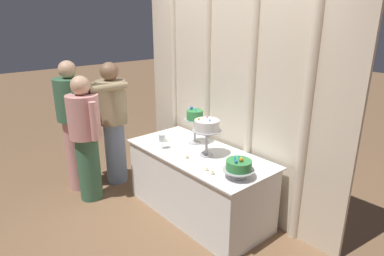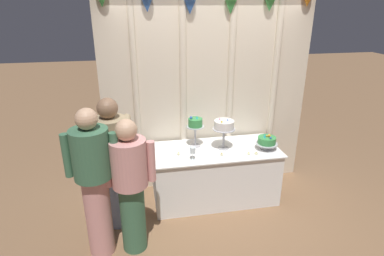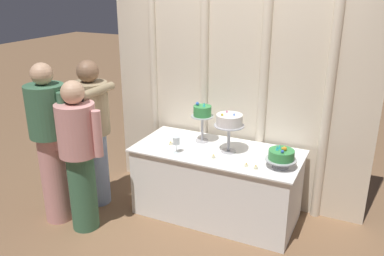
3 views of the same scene
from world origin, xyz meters
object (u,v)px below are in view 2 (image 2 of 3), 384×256
at_px(wine_glass, 193,151).
at_px(tealight_near_left, 222,155).
at_px(cake_display_rightmost, 267,141).
at_px(tealight_far_right, 256,154).
at_px(guest_man_pink_jacket, 130,183).
at_px(tealight_near_right, 249,154).
at_px(tealight_far_left, 179,154).
at_px(guest_man_dark_suit, 94,180).
at_px(cake_table, 214,174).
at_px(guest_girl_blue_dress, 113,160).
at_px(cake_display_leftmost, 195,124).
at_px(cake_display_center, 224,126).

distance_m(wine_glass, tealight_near_left, 0.40).
bearing_deg(cake_display_rightmost, tealight_far_right, -144.80).
distance_m(wine_glass, tealight_far_right, 0.82).
xyz_separation_m(cake_display_rightmost, guest_man_pink_jacket, (-1.76, -0.66, -0.04)).
bearing_deg(tealight_near_right, tealight_far_left, 169.48).
relative_size(tealight_far_left, guest_man_dark_suit, 0.03).
xyz_separation_m(cake_table, wine_glass, (-0.34, -0.23, 0.49)).
bearing_deg(cake_table, tealight_near_left, -79.51).
bearing_deg(tealight_far_left, guest_girl_blue_dress, -162.38).
relative_size(tealight_near_right, tealight_far_right, 0.91).
bearing_deg(tealight_near_left, guest_girl_blue_dress, -174.27).
bearing_deg(guest_man_pink_jacket, cake_display_leftmost, 47.03).
bearing_deg(tealight_far_right, guest_man_dark_suit, -164.80).
xyz_separation_m(tealight_near_right, guest_man_dark_suit, (-1.83, -0.53, 0.14)).
bearing_deg(wine_glass, guest_man_dark_suit, -154.06).
distance_m(wine_glass, tealight_far_left, 0.25).
bearing_deg(guest_girl_blue_dress, cake_display_rightmost, 6.21).
height_order(tealight_far_left, tealight_near_left, tealight_near_left).
xyz_separation_m(cake_display_leftmost, cake_display_center, (0.35, -0.14, 0.01)).
height_order(cake_display_leftmost, wine_glass, cake_display_leftmost).
xyz_separation_m(cake_display_rightmost, guest_man_dark_suit, (-2.11, -0.66, 0.04)).
bearing_deg(tealight_far_right, tealight_near_right, 171.89).
xyz_separation_m(cake_display_center, tealight_far_left, (-0.61, -0.08, -0.30)).
bearing_deg(guest_man_dark_suit, cake_table, 28.00).
relative_size(cake_display_leftmost, cake_display_rightmost, 1.51).
height_order(guest_girl_blue_dress, guest_man_pink_jacket, guest_girl_blue_dress).
bearing_deg(wine_glass, guest_man_pink_jacket, -144.23).
xyz_separation_m(tealight_far_right, guest_girl_blue_dress, (-1.76, -0.08, 0.12)).
bearing_deg(tealight_near_left, tealight_far_left, 167.30).
relative_size(cake_display_leftmost, tealight_near_right, 11.39).
bearing_deg(guest_man_pink_jacket, cake_display_rightmost, 20.62).
xyz_separation_m(cake_display_center, guest_man_pink_jacket, (-1.21, -0.78, -0.24)).
xyz_separation_m(cake_table, cake_display_rightmost, (0.67, -0.11, 0.48)).
bearing_deg(guest_girl_blue_dress, cake_display_center, 13.34).
xyz_separation_m(tealight_near_left, guest_man_pink_jacket, (-1.13, -0.58, 0.06)).
distance_m(wine_glass, guest_girl_blue_dress, 0.95).
relative_size(tealight_near_left, tealight_near_right, 1.00).
distance_m(cake_table, cake_display_center, 0.69).
xyz_separation_m(tealight_far_right, guest_man_dark_suit, (-1.92, -0.52, 0.14)).
bearing_deg(cake_display_center, tealight_far_right, -35.45).
relative_size(cake_display_leftmost, guest_girl_blue_dress, 0.27).
bearing_deg(cake_table, tealight_near_right, -31.73).
height_order(tealight_near_right, guest_man_dark_suit, guest_man_dark_suit).
bearing_deg(cake_table, cake_display_rightmost, -9.58).
xyz_separation_m(cake_table, guest_girl_blue_dress, (-1.29, -0.32, 0.50)).
bearing_deg(cake_display_leftmost, tealight_near_left, -51.65).
bearing_deg(guest_girl_blue_dress, tealight_far_right, 2.49).
bearing_deg(cake_display_center, tealight_far_left, -172.48).
height_order(wine_glass, guest_man_dark_suit, guest_man_dark_suit).
relative_size(cake_display_rightmost, tealight_far_right, 6.87).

